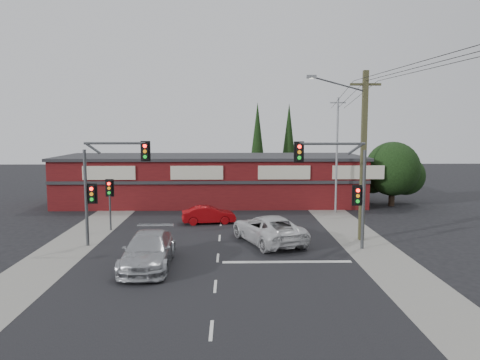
{
  "coord_description": "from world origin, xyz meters",
  "views": [
    {
      "loc": [
        0.63,
        -24.3,
        6.79
      ],
      "look_at": [
        1.23,
        3.0,
        3.65
      ],
      "focal_mm": 35.0,
      "sensor_mm": 36.0,
      "label": 1
    }
  ],
  "objects_px": {
    "white_suv": "(268,229)",
    "red_sedan": "(209,215)",
    "shop_building": "(211,179)",
    "utility_pole": "(361,150)",
    "silver_suv": "(148,251)"
  },
  "relations": [
    {
      "from": "silver_suv",
      "to": "utility_pole",
      "type": "xyz_separation_m",
      "value": [
        11.69,
        5.13,
        4.58
      ]
    },
    {
      "from": "white_suv",
      "to": "silver_suv",
      "type": "relative_size",
      "value": 1.04
    },
    {
      "from": "shop_building",
      "to": "utility_pole",
      "type": "xyz_separation_m",
      "value": [
        9.36,
        -14.0,
        3.26
      ]
    },
    {
      "from": "silver_suv",
      "to": "utility_pole",
      "type": "height_order",
      "value": "utility_pole"
    },
    {
      "from": "red_sedan",
      "to": "utility_pole",
      "type": "distance_m",
      "value": 11.53
    },
    {
      "from": "shop_building",
      "to": "utility_pole",
      "type": "bearing_deg",
      "value": -56.24
    },
    {
      "from": "shop_building",
      "to": "utility_pole",
      "type": "relative_size",
      "value": 2.73
    },
    {
      "from": "red_sedan",
      "to": "utility_pole",
      "type": "bearing_deg",
      "value": -127.32
    },
    {
      "from": "white_suv",
      "to": "red_sedan",
      "type": "height_order",
      "value": "white_suv"
    },
    {
      "from": "white_suv",
      "to": "silver_suv",
      "type": "height_order",
      "value": "silver_suv"
    },
    {
      "from": "silver_suv",
      "to": "red_sedan",
      "type": "height_order",
      "value": "silver_suv"
    },
    {
      "from": "shop_building",
      "to": "utility_pole",
      "type": "height_order",
      "value": "utility_pole"
    },
    {
      "from": "shop_building",
      "to": "utility_pole",
      "type": "distance_m",
      "value": 17.15
    },
    {
      "from": "silver_suv",
      "to": "red_sedan",
      "type": "xyz_separation_m",
      "value": [
        2.47,
        10.16,
        -0.2
      ]
    },
    {
      "from": "red_sedan",
      "to": "shop_building",
      "type": "relative_size",
      "value": 0.14
    }
  ]
}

